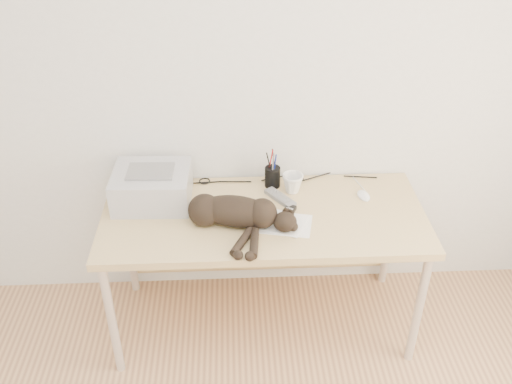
{
  "coord_description": "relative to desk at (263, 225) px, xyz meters",
  "views": [
    {
      "loc": [
        -0.15,
        -0.89,
        2.38
      ],
      "look_at": [
        -0.04,
        1.34,
        0.9
      ],
      "focal_mm": 40.0,
      "sensor_mm": 36.0,
      "label": 1
    }
  ],
  "objects": [
    {
      "name": "wall_back",
      "position": [
        0.0,
        0.27,
        0.69
      ],
      "size": [
        3.5,
        0.0,
        3.5
      ],
      "primitive_type": "plane",
      "rotation": [
        1.57,
        0.0,
        0.0
      ],
      "color": "silver",
      "rests_on": "floor"
    },
    {
      "name": "desk",
      "position": [
        0.0,
        0.0,
        0.0
      ],
      "size": [
        1.6,
        0.7,
        0.74
      ],
      "color": "tan",
      "rests_on": "floor"
    },
    {
      "name": "printer",
      "position": [
        -0.55,
        0.06,
        0.22
      ],
      "size": [
        0.39,
        0.33,
        0.18
      ],
      "color": "#ACACB1",
      "rests_on": "desk"
    },
    {
      "name": "papers",
      "position": [
        0.08,
        -0.17,
        0.14
      ],
      "size": [
        0.34,
        0.28,
        0.01
      ],
      "color": "white",
      "rests_on": "desk"
    },
    {
      "name": "cat",
      "position": [
        -0.16,
        -0.17,
        0.2
      ],
      "size": [
        0.69,
        0.42,
        0.16
      ],
      "rotation": [
        0.0,
        0.0,
        -0.23
      ],
      "color": "black",
      "rests_on": "desk"
    },
    {
      "name": "mug",
      "position": [
        0.16,
        0.11,
        0.18
      ],
      "size": [
        0.15,
        0.15,
        0.1
      ],
      "primitive_type": "imported",
      "rotation": [
        0.0,
        0.0,
        1.0
      ],
      "color": "white",
      "rests_on": "desk"
    },
    {
      "name": "pen_cup",
      "position": [
        0.06,
        0.17,
        0.19
      ],
      "size": [
        0.08,
        0.08,
        0.21
      ],
      "color": "black",
      "rests_on": "desk"
    },
    {
      "name": "remote_grey",
      "position": [
        0.09,
        0.04,
        0.14
      ],
      "size": [
        0.16,
        0.19,
        0.02
      ],
      "primitive_type": "cube",
      "rotation": [
        0.0,
        0.0,
        0.62
      ],
      "color": "slate",
      "rests_on": "desk"
    },
    {
      "name": "remote_black",
      "position": [
        0.1,
        -0.12,
        0.14
      ],
      "size": [
        0.13,
        0.18,
        0.02
      ],
      "primitive_type": "cube",
      "rotation": [
        0.0,
        0.0,
        -0.46
      ],
      "color": "black",
      "rests_on": "desk"
    },
    {
      "name": "mouse",
      "position": [
        0.52,
        0.04,
        0.15
      ],
      "size": [
        0.08,
        0.11,
        0.03
      ],
      "primitive_type": "ellipsoid",
      "rotation": [
        0.0,
        0.0,
        0.17
      ],
      "color": "white",
      "rests_on": "desk"
    },
    {
      "name": "cable_tangle",
      "position": [
        0.0,
        0.22,
        0.14
      ],
      "size": [
        1.36,
        0.07,
        0.01
      ],
      "primitive_type": null,
      "color": "black",
      "rests_on": "desk"
    }
  ]
}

